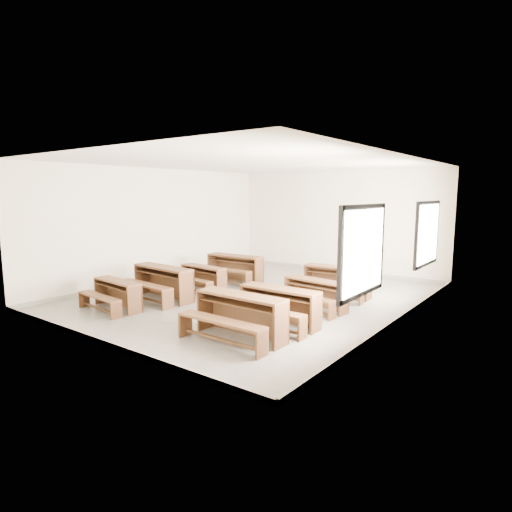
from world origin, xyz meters
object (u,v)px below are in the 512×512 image
Objects in this scene: desk_set_3 at (234,266)px; desk_set_6 at (314,292)px; desk_set_2 at (202,276)px; desk_set_5 at (278,304)px; desk_set_0 at (116,292)px; desk_set_7 at (336,279)px; desk_set_4 at (239,313)px; desk_set_1 at (161,280)px.

desk_set_3 is 1.13× the size of desk_set_6.
desk_set_5 is (3.26, -1.32, 0.05)m from desk_set_2.
desk_set_7 is (3.30, 3.94, 0.06)m from desk_set_0.
desk_set_2 is 3.90m from desk_set_4.
desk_set_3 reaches higher than desk_set_6.
desk_set_0 is 0.85× the size of desk_set_4.
desk_set_4 reaches higher than desk_set_0.
desk_set_0 is 0.96× the size of desk_set_6.
desk_set_4 reaches higher than desk_set_6.
desk_set_0 is at bearing -134.16° from desk_set_7.
desk_set_1 is 2.60m from desk_set_3.
desk_set_3 is at bearing 95.48° from desk_set_2.
desk_set_0 is at bearing -177.56° from desk_set_4.
desk_set_1 is 1.24× the size of desk_set_2.
desk_set_7 is at bearing 90.81° from desk_set_4.
desk_set_5 is 1.06× the size of desk_set_6.
desk_set_4 is 1.06× the size of desk_set_5.
desk_set_2 is 1.31m from desk_set_3.
desk_set_1 reaches higher than desk_set_3.
desk_set_4 is 2.43m from desk_set_6.
desk_set_6 is at bearing -87.48° from desk_set_7.
desk_set_0 is 3.34m from desk_set_4.
desk_set_1 is at bearing 89.45° from desk_set_0.
desk_set_5 reaches higher than desk_set_6.
desk_set_4 is 1.02m from desk_set_5.
desk_set_5 is 0.96× the size of desk_set_7.
desk_set_5 is at bearing -17.70° from desk_set_2.
desk_set_6 is 0.91× the size of desk_set_7.
desk_set_6 is at bearing 26.44° from desk_set_1.
desk_set_0 is 1.01× the size of desk_set_2.
desk_set_0 is 0.81× the size of desk_set_1.
desk_set_2 is (0.09, 1.29, -0.09)m from desk_set_1.
desk_set_5 is (3.29, -2.63, -0.02)m from desk_set_3.
desk_set_0 reaches higher than desk_set_2.
desk_set_3 is 4.21m from desk_set_5.
desk_set_3 is 3.12m from desk_set_7.
desk_set_1 is 3.38m from desk_set_4.
desk_set_5 is at bearing 23.69° from desk_set_0.
desk_set_0 is 2.47m from desk_set_2.
desk_set_7 is at bearing -0.19° from desk_set_3.
desk_set_5 is (0.13, 1.01, -0.03)m from desk_set_4.
desk_set_7 reaches higher than desk_set_6.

